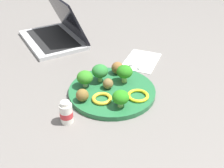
{
  "coord_description": "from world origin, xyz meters",
  "views": [
    {
      "loc": [
        -0.64,
        -0.34,
        0.51
      ],
      "look_at": [
        0.0,
        0.0,
        0.04
      ],
      "focal_mm": 43.78,
      "sensor_mm": 36.0,
      "label": 1
    }
  ],
  "objects_px": {
    "meatball_back_right": "(108,84)",
    "broccoli_floret_front_right": "(100,71)",
    "yogurt_bottle": "(66,113)",
    "pepper_ring_center": "(101,98)",
    "broccoli_floret_near_rim": "(125,72)",
    "broccoli_floret_far_rim": "(121,97)",
    "plate": "(112,91)",
    "knife": "(146,59)",
    "napkin": "(141,60)",
    "broccoli_floret_mid_right": "(85,78)",
    "pepper_ring_mid_left": "(138,96)",
    "fork": "(137,58)",
    "meatball_far_rim": "(117,68)",
    "laptop": "(56,33)",
    "meatball_near_rim": "(82,95)"
  },
  "relations": [
    {
      "from": "meatball_back_right",
      "to": "pepper_ring_center",
      "type": "height_order",
      "value": "meatball_back_right"
    },
    {
      "from": "plate",
      "to": "meatball_back_right",
      "type": "height_order",
      "value": "meatball_back_right"
    },
    {
      "from": "pepper_ring_center",
      "to": "laptop",
      "type": "xyz_separation_m",
      "value": [
        0.32,
        0.41,
        0.02
      ]
    },
    {
      "from": "broccoli_floret_near_rim",
      "to": "broccoli_floret_far_rim",
      "type": "xyz_separation_m",
      "value": [
        -0.13,
        -0.05,
        -0.01
      ]
    },
    {
      "from": "meatball_back_right",
      "to": "broccoli_floret_front_right",
      "type": "bearing_deg",
      "value": 58.09
    },
    {
      "from": "broccoli_floret_far_rim",
      "to": "laptop",
      "type": "bearing_deg",
      "value": 56.37
    },
    {
      "from": "broccoli_floret_far_rim",
      "to": "pepper_ring_center",
      "type": "distance_m",
      "value": 0.07
    },
    {
      "from": "yogurt_bottle",
      "to": "broccoli_floret_mid_right",
      "type": "bearing_deg",
      "value": 13.52
    },
    {
      "from": "plate",
      "to": "broccoli_floret_near_rim",
      "type": "relative_size",
      "value": 4.62
    },
    {
      "from": "napkin",
      "to": "knife",
      "type": "distance_m",
      "value": 0.02
    },
    {
      "from": "pepper_ring_mid_left",
      "to": "knife",
      "type": "relative_size",
      "value": 0.46
    },
    {
      "from": "pepper_ring_center",
      "to": "knife",
      "type": "distance_m",
      "value": 0.32
    },
    {
      "from": "pepper_ring_mid_left",
      "to": "plate",
      "type": "bearing_deg",
      "value": 90.24
    },
    {
      "from": "broccoli_floret_front_right",
      "to": "knife",
      "type": "relative_size",
      "value": 0.42
    },
    {
      "from": "plate",
      "to": "knife",
      "type": "bearing_deg",
      "value": -3.29
    },
    {
      "from": "broccoli_floret_far_rim",
      "to": "pepper_ring_center",
      "type": "relative_size",
      "value": 0.84
    },
    {
      "from": "pepper_ring_center",
      "to": "knife",
      "type": "relative_size",
      "value": 0.42
    },
    {
      "from": "meatball_far_rim",
      "to": "fork",
      "type": "bearing_deg",
      "value": -3.34
    },
    {
      "from": "broccoli_floret_mid_right",
      "to": "meatball_back_right",
      "type": "relative_size",
      "value": 1.61
    },
    {
      "from": "pepper_ring_mid_left",
      "to": "napkin",
      "type": "distance_m",
      "value": 0.26
    },
    {
      "from": "pepper_ring_mid_left",
      "to": "pepper_ring_center",
      "type": "bearing_deg",
      "value": 124.77
    },
    {
      "from": "plate",
      "to": "yogurt_bottle",
      "type": "relative_size",
      "value": 4.08
    },
    {
      "from": "plate",
      "to": "broccoli_floret_front_right",
      "type": "height_order",
      "value": "broccoli_floret_front_right"
    },
    {
      "from": "knife",
      "to": "yogurt_bottle",
      "type": "xyz_separation_m",
      "value": [
        -0.44,
        0.06,
        0.02
      ]
    },
    {
      "from": "broccoli_floret_far_rim",
      "to": "meatball_far_rim",
      "type": "bearing_deg",
      "value": 29.64
    },
    {
      "from": "pepper_ring_mid_left",
      "to": "laptop",
      "type": "distance_m",
      "value": 0.56
    },
    {
      "from": "plate",
      "to": "broccoli_floret_mid_right",
      "type": "relative_size",
      "value": 5.08
    },
    {
      "from": "broccoli_floret_mid_right",
      "to": "laptop",
      "type": "height_order",
      "value": "laptop"
    },
    {
      "from": "meatball_back_right",
      "to": "broccoli_floret_mid_right",
      "type": "bearing_deg",
      "value": 108.01
    },
    {
      "from": "meatball_far_rim",
      "to": "pepper_ring_center",
      "type": "relative_size",
      "value": 0.69
    },
    {
      "from": "broccoli_floret_near_rim",
      "to": "fork",
      "type": "bearing_deg",
      "value": 10.75
    },
    {
      "from": "pepper_ring_mid_left",
      "to": "laptop",
      "type": "relative_size",
      "value": 0.17
    },
    {
      "from": "meatball_far_rim",
      "to": "broccoli_floret_far_rim",
      "type": "bearing_deg",
      "value": -150.36
    },
    {
      "from": "pepper_ring_mid_left",
      "to": "fork",
      "type": "bearing_deg",
      "value": 23.87
    },
    {
      "from": "plate",
      "to": "broccoli_floret_mid_right",
      "type": "distance_m",
      "value": 0.1
    },
    {
      "from": "fork",
      "to": "knife",
      "type": "distance_m",
      "value": 0.04
    },
    {
      "from": "meatball_back_right",
      "to": "laptop",
      "type": "relative_size",
      "value": 0.09
    },
    {
      "from": "fork",
      "to": "yogurt_bottle",
      "type": "relative_size",
      "value": 1.76
    },
    {
      "from": "broccoli_floret_mid_right",
      "to": "napkin",
      "type": "bearing_deg",
      "value": -16.85
    },
    {
      "from": "broccoli_floret_mid_right",
      "to": "fork",
      "type": "xyz_separation_m",
      "value": [
        0.28,
        -0.06,
        -0.04
      ]
    },
    {
      "from": "broccoli_floret_far_rim",
      "to": "meatball_far_rim",
      "type": "height_order",
      "value": "broccoli_floret_far_rim"
    },
    {
      "from": "meatball_back_right",
      "to": "yogurt_bottle",
      "type": "height_order",
      "value": "yogurt_bottle"
    },
    {
      "from": "yogurt_bottle",
      "to": "pepper_ring_center",
      "type": "bearing_deg",
      "value": -20.46
    },
    {
      "from": "broccoli_floret_far_rim",
      "to": "napkin",
      "type": "xyz_separation_m",
      "value": [
        0.31,
        0.07,
        -0.04
      ]
    },
    {
      "from": "broccoli_floret_front_right",
      "to": "napkin",
      "type": "height_order",
      "value": "broccoli_floret_front_right"
    },
    {
      "from": "plate",
      "to": "broccoli_floret_front_right",
      "type": "relative_size",
      "value": 4.64
    },
    {
      "from": "fork",
      "to": "meatball_far_rim",
      "type": "bearing_deg",
      "value": 176.66
    },
    {
      "from": "fork",
      "to": "laptop",
      "type": "xyz_separation_m",
      "value": [
        -0.0,
        0.39,
        0.03
      ]
    },
    {
      "from": "plate",
      "to": "meatball_near_rim",
      "type": "xyz_separation_m",
      "value": [
        -0.09,
        0.05,
        0.03
      ]
    },
    {
      "from": "plate",
      "to": "pepper_ring_center",
      "type": "relative_size",
      "value": 4.54
    }
  ]
}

